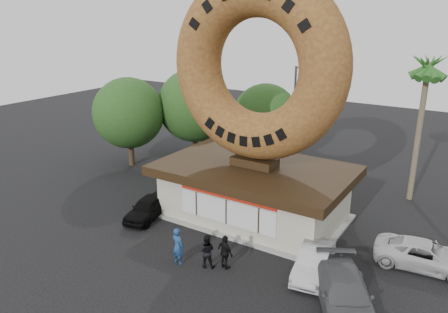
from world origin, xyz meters
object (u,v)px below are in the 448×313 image
person_right (225,252)px  car_grey (345,294)px  giant_donut (257,67)px  person_center (207,251)px  car_white (426,255)px  street_lamp (296,112)px  car_black (148,208)px  car_silver (314,261)px  donut_shop (254,190)px  person_left (178,246)px

person_right → car_grey: 5.85m
giant_donut → car_grey: giant_donut is taller
person_center → car_white: person_center is taller
car_grey → street_lamp: bearing=92.2°
person_right → car_black: (-6.93, 2.14, -0.23)m
person_center → car_silver: 5.15m
giant_donut → car_grey: size_ratio=2.02×
street_lamp → car_black: size_ratio=2.09×
donut_shop → car_black: (-5.33, -3.57, -1.12)m
car_black → person_left: bearing=-44.2°
giant_donut → person_center: bearing=-82.9°
giant_donut → street_lamp: (-1.86, 10.00, -4.56)m
giant_donut → car_black: giant_donut is taller
giant_donut → person_center: 10.23m
person_right → person_center: bearing=41.3°
person_left → person_center: person_left is taller
giant_donut → person_left: bearing=-95.4°
person_center → car_silver: person_center is taller
car_grey → donut_shop: bearing=114.3°
person_right → person_left: bearing=38.9°
donut_shop → car_grey: donut_shop is taller
street_lamp → car_white: (11.61, -10.39, -3.82)m
car_white → person_right: bearing=117.3°
person_left → car_white: (10.38, 6.19, -0.30)m
giant_donut → person_left: giant_donut is taller
giant_donut → person_left: size_ratio=5.46×
person_left → person_center: 1.47m
car_silver → person_right: bearing=-162.2°
person_center → person_right: bearing=178.8°
giant_donut → car_silver: (5.37, -3.81, -8.39)m
car_grey → car_white: 5.77m
person_left → donut_shop: bearing=-86.7°
person_right → car_silver: 4.23m
car_silver → car_grey: size_ratio=0.76×
person_center → giant_donut: bearing=-107.5°
person_right → car_black: person_right is taller
car_silver → car_white: 5.56m
car_silver → street_lamp: bearing=108.6°
donut_shop → car_silver: size_ratio=2.82×
donut_shop → car_black: size_ratio=2.93×
person_left → person_center: (1.38, 0.49, -0.10)m
car_black → car_grey: size_ratio=0.74×
person_right → car_white: bearing=-129.0°
giant_donut → person_left: (-0.62, -6.58, -8.08)m
car_silver → car_white: car_white is taller
person_center → person_left: bearing=-5.0°
person_right → car_grey: bearing=-161.7°
person_left → car_black: person_left is taller
person_center → car_black: person_center is taller
person_left → car_black: size_ratio=0.50×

